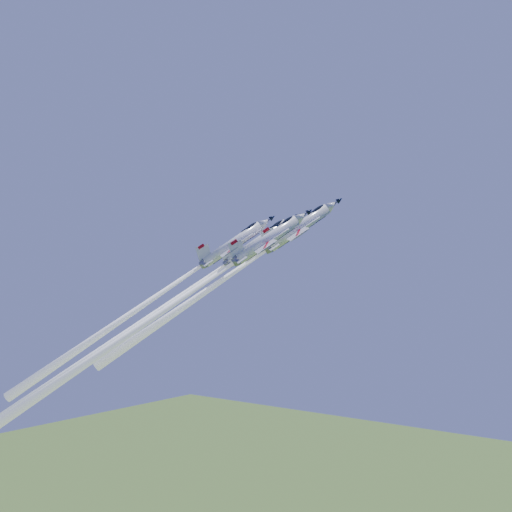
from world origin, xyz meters
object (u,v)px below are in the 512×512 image
Objects in this scene: jet_lead at (228,276)px; jet_slot at (151,300)px; jet_left at (150,316)px; jet_right at (160,313)px.

jet_slot is at bearing -80.97° from jet_lead.
jet_right is at bearing 8.50° from jet_left.
jet_left is 11.91m from jet_right.
jet_left reaches higher than jet_right.
jet_slot is (-4.22, 1.87, 2.09)m from jet_right.
jet_right is 5.07m from jet_slot.
jet_lead reaches higher than jet_slot.
jet_right is (-3.53, -12.99, -6.25)m from jet_lead.
jet_lead is at bearing 99.03° from jet_slot.
jet_left is 1.31× the size of jet_slot.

